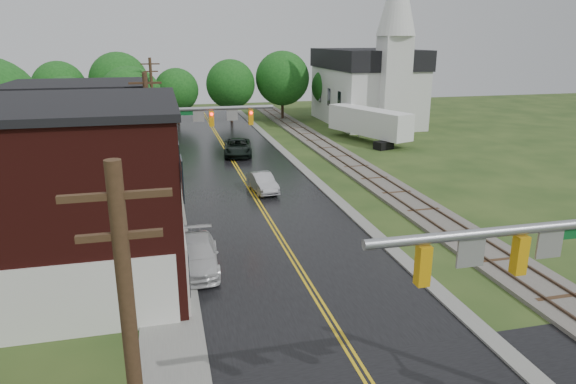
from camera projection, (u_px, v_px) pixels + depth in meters
name	position (u px, v px, depth m)	size (l,w,h in m)	color
main_road	(246.00, 182.00, 40.20)	(10.00, 90.00, 0.02)	black
curb_right	(296.00, 163.00, 46.08)	(0.80, 70.00, 0.12)	gray
sidewalk_left	(166.00, 207.00, 34.14)	(2.40, 50.00, 0.12)	gray
brick_building	(14.00, 199.00, 22.21)	(14.30, 10.30, 8.30)	#40110D
yellow_house	(86.00, 161.00, 33.05)	(8.00, 7.00, 6.40)	tan
darkred_building	(114.00, 148.00, 41.94)	(7.00, 6.00, 4.40)	#3F0F0C
church	(370.00, 78.00, 65.13)	(10.40, 18.40, 20.00)	silver
railroad	(344.00, 159.00, 47.10)	(3.20, 80.00, 0.30)	#59544C
traffic_signal_near	(542.00, 271.00, 13.52)	(7.34, 0.30, 7.20)	gray
traffic_signal_far	(201.00, 127.00, 35.18)	(7.34, 0.43, 7.20)	gray
utility_pole_b	(150.00, 147.00, 29.85)	(1.80, 0.28, 9.00)	#382616
utility_pole_c	(153.00, 103.00, 50.30)	(1.80, 0.28, 9.00)	#382616
tree_left_c	(70.00, 113.00, 44.95)	(6.00, 6.00, 7.65)	black
tree_left_e	(132.00, 100.00, 51.58)	(6.40, 6.40, 8.16)	black
suv_dark	(238.00, 147.00, 48.99)	(2.57, 5.57, 1.55)	black
sedan_silver	(263.00, 183.00, 37.51)	(1.42, 4.06, 1.34)	#B2B2B7
pickup_white	(197.00, 255.00, 24.89)	(2.01, 4.94, 1.43)	silver
semi_trailer	(369.00, 122.00, 55.03)	(5.89, 11.10, 3.53)	black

